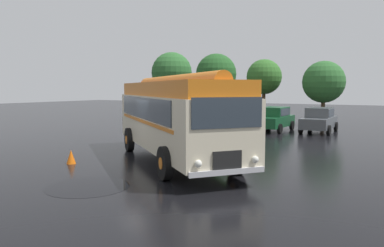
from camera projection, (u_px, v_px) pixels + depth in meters
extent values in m
plane|color=black|center=(158.00, 160.00, 15.40)|extent=(120.00, 120.00, 0.00)
cube|color=beige|center=(174.00, 122.00, 15.31)|extent=(9.25, 8.36, 2.10)
cube|color=orange|center=(174.00, 89.00, 15.19)|extent=(8.97, 8.08, 0.56)
cylinder|color=orange|center=(174.00, 83.00, 15.17)|extent=(7.64, 6.59, 0.60)
cube|color=#2D3842|center=(200.00, 107.00, 15.98)|extent=(6.13, 5.19, 0.84)
cube|color=#2D3842|center=(142.00, 108.00, 15.10)|extent=(6.13, 5.19, 0.84)
cube|color=orange|center=(201.00, 120.00, 15.94)|extent=(6.28, 5.32, 0.12)
cube|color=orange|center=(143.00, 121.00, 15.06)|extent=(6.28, 5.32, 0.12)
cube|color=#2D3842|center=(228.00, 113.00, 10.57)|extent=(1.45, 1.70, 0.88)
cube|color=black|center=(227.00, 160.00, 10.69)|extent=(0.63, 0.73, 0.56)
cube|color=silver|center=(228.00, 172.00, 10.71)|extent=(1.61, 1.88, 0.16)
sphere|color=white|center=(255.00, 160.00, 11.00)|extent=(0.22, 0.22, 0.22)
sphere|color=white|center=(198.00, 164.00, 10.38)|extent=(0.22, 0.22, 0.22)
cylinder|color=black|center=(237.00, 158.00, 12.97)|extent=(1.02, 0.92, 1.10)
cylinder|color=orange|center=(237.00, 158.00, 12.97)|extent=(0.50, 0.49, 0.39)
cylinder|color=black|center=(165.00, 163.00, 12.07)|extent=(1.02, 0.92, 1.10)
cylinder|color=orange|center=(165.00, 163.00, 12.07)|extent=(0.50, 0.49, 0.39)
cylinder|color=black|center=(181.00, 137.00, 18.57)|extent=(1.02, 0.92, 1.10)
cylinder|color=orange|center=(181.00, 137.00, 18.57)|extent=(0.50, 0.49, 0.39)
cylinder|color=black|center=(129.00, 139.00, 17.67)|extent=(1.02, 0.92, 1.10)
cylinder|color=orange|center=(129.00, 139.00, 17.67)|extent=(0.50, 0.49, 0.39)
cube|color=#144C28|center=(206.00, 118.00, 29.21)|extent=(1.77, 4.23, 0.70)
cube|color=#144C28|center=(207.00, 109.00, 29.28)|extent=(1.53, 2.21, 0.64)
cube|color=#2D3842|center=(215.00, 109.00, 28.92)|extent=(0.06, 1.93, 0.50)
cube|color=#2D3842|center=(198.00, 109.00, 29.64)|extent=(0.06, 1.93, 0.50)
cylinder|color=black|center=(209.00, 124.00, 27.68)|extent=(0.21, 0.64, 0.64)
cylinder|color=black|center=(188.00, 123.00, 28.52)|extent=(0.21, 0.64, 0.64)
cylinder|color=black|center=(223.00, 121.00, 29.96)|extent=(0.21, 0.64, 0.64)
cylinder|color=black|center=(203.00, 121.00, 30.80)|extent=(0.21, 0.64, 0.64)
cube|color=maroon|center=(238.00, 120.00, 27.35)|extent=(2.00, 4.31, 0.70)
cube|color=maroon|center=(239.00, 111.00, 27.43)|extent=(1.65, 2.29, 0.64)
cube|color=#2D3842|center=(249.00, 111.00, 27.10)|extent=(0.16, 1.93, 0.50)
cube|color=#2D3842|center=(229.00, 110.00, 27.75)|extent=(0.16, 1.93, 0.50)
cylinder|color=black|center=(244.00, 127.00, 25.84)|extent=(0.25, 0.65, 0.64)
cylinder|color=black|center=(220.00, 126.00, 26.59)|extent=(0.25, 0.65, 0.64)
cylinder|color=black|center=(255.00, 124.00, 28.18)|extent=(0.25, 0.65, 0.64)
cylinder|color=black|center=(232.00, 123.00, 28.93)|extent=(0.25, 0.65, 0.64)
cube|color=#144C28|center=(274.00, 121.00, 26.09)|extent=(1.89, 4.27, 0.70)
cube|color=#144C28|center=(275.00, 112.00, 26.15)|extent=(1.59, 2.25, 0.64)
cube|color=#2D3842|center=(285.00, 112.00, 25.75)|extent=(0.11, 1.93, 0.50)
cube|color=#2D3842|center=(265.00, 111.00, 26.55)|extent=(0.11, 1.93, 0.50)
cylinder|color=black|center=(280.00, 129.00, 24.56)|extent=(0.23, 0.65, 0.64)
cylinder|color=black|center=(255.00, 127.00, 25.49)|extent=(0.23, 0.65, 0.64)
cylinder|color=black|center=(292.00, 125.00, 26.76)|extent=(0.23, 0.65, 0.64)
cylinder|color=black|center=(268.00, 124.00, 27.69)|extent=(0.23, 0.65, 0.64)
cube|color=#4C5156|center=(319.00, 122.00, 25.20)|extent=(1.77, 4.23, 0.70)
cube|color=#4C5156|center=(320.00, 112.00, 25.27)|extent=(1.53, 2.21, 0.64)
cube|color=#2D3842|center=(331.00, 113.00, 24.88)|extent=(0.06, 1.93, 0.50)
cube|color=#2D3842|center=(308.00, 112.00, 25.65)|extent=(0.06, 1.93, 0.50)
cylinder|color=black|center=(329.00, 130.00, 23.67)|extent=(0.21, 0.64, 0.64)
cylinder|color=black|center=(301.00, 129.00, 24.56)|extent=(0.21, 0.64, 0.64)
cylinder|color=black|center=(336.00, 127.00, 25.91)|extent=(0.21, 0.64, 0.64)
cylinder|color=black|center=(310.00, 125.00, 26.79)|extent=(0.21, 0.64, 0.64)
cylinder|color=#4C3823|center=(172.00, 102.00, 38.68)|extent=(0.34, 0.34, 3.04)
sphere|color=#2D662D|center=(172.00, 72.00, 38.39)|extent=(4.15, 4.15, 4.15)
sphere|color=#2D662D|center=(176.00, 75.00, 38.52)|extent=(2.28, 2.28, 2.28)
cylinder|color=#4C3823|center=(216.00, 104.00, 35.94)|extent=(0.29, 0.29, 2.87)
sphere|color=#235623|center=(216.00, 74.00, 35.67)|extent=(3.87, 3.87, 3.87)
sphere|color=#235623|center=(221.00, 70.00, 35.60)|extent=(2.20, 2.20, 2.20)
cylinder|color=#4C3823|center=(264.00, 106.00, 32.70)|extent=(0.30, 0.30, 2.83)
sphere|color=#336B28|center=(264.00, 77.00, 32.46)|extent=(3.04, 3.04, 3.04)
sphere|color=#336B28|center=(265.00, 76.00, 32.70)|extent=(2.06, 2.06, 2.06)
cylinder|color=#4C3823|center=(323.00, 111.00, 30.11)|extent=(0.31, 0.31, 2.22)
sphere|color=#2D662D|center=(324.00, 82.00, 29.89)|extent=(3.35, 3.35, 3.35)
sphere|color=#2D662D|center=(325.00, 79.00, 29.79)|extent=(2.51, 2.51, 2.51)
cone|color=orange|center=(71.00, 157.00, 14.71)|extent=(0.36, 0.36, 0.55)
cylinder|color=black|center=(88.00, 186.00, 11.30)|extent=(2.51, 2.51, 0.01)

